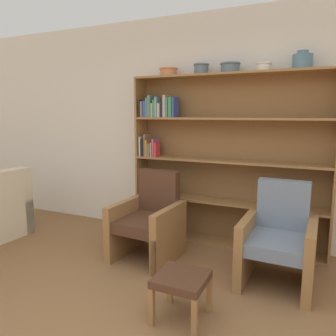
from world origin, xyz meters
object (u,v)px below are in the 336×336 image
bowl_copper (201,68)px  bowl_terracotta (264,66)px  bowl_stoneware (230,67)px  footstool (181,283)px  armchair_cushioned (278,241)px  armchair_leather (149,221)px  bowl_slate (169,72)px  bookshelf (213,161)px  vase_tall (302,61)px

bowl_copper → bowl_terracotta: (0.70, -0.00, -0.02)m
bowl_stoneware → bowl_terracotta: size_ratio=1.32×
footstool → armchair_cushioned: bearing=56.4°
armchair_leather → bowl_stoneware: bearing=-131.6°
bowl_terracotta → armchair_leather: bearing=-147.2°
bowl_copper → footstool: bearing=-75.5°
bowl_slate → bowl_copper: size_ratio=1.23×
bookshelf → bowl_slate: bearing=-177.2°
bookshelf → bowl_copper: (-0.16, -0.03, 1.07)m
bookshelf → bowl_copper: 1.08m
bowl_copper → armchair_leather: bowl_copper is taller
bookshelf → bowl_stoneware: 1.08m
armchair_leather → armchair_cushioned: 1.35m
bookshelf → armchair_cushioned: (0.85, -0.70, -0.61)m
bowl_copper → bowl_stoneware: size_ratio=0.81×
bookshelf → armchair_leather: (-0.50, -0.70, -0.61)m
bowl_slate → armchair_leather: bowl_slate is taller
bowl_slate → armchair_cushioned: bowl_slate is taller
bookshelf → bowl_slate: size_ratio=10.09×
bowl_copper → armchair_leather: bearing=-116.9°
bowl_slate → bowl_terracotta: bowl_slate is taller
bookshelf → armchair_cushioned: bearing=-39.4°
bowl_slate → vase_tall: vase_tall is taller
bowl_terracotta → bowl_slate: bearing=180.0°
bowl_terracotta → footstool: bowl_terracotta is taller
bookshelf → armchair_cushioned: 1.26m
bowl_copper → bookshelf: bearing=10.2°
bowl_stoneware → footstool: bowl_stoneware is taller
footstool → vase_tall: bearing=66.9°
bowl_stoneware → armchair_leather: bearing=-135.3°
bookshelf → armchair_cushioned: size_ratio=2.46×
vase_tall → footstool: vase_tall is taller
vase_tall → armchair_cushioned: (-0.07, -0.67, -1.69)m
bowl_terracotta → footstool: 2.39m
armchair_cushioned → footstool: bearing=58.0°
bowl_slate → armchair_leather: (0.07, -0.67, -1.66)m
bowl_slate → armchair_leather: 1.80m
bowl_copper → bowl_stoneware: 0.34m
bowl_slate → armchair_leather: size_ratio=0.24×
bookshelf → footstool: 1.78m
vase_tall → armchair_cushioned: bearing=-96.1°
bowl_slate → armchair_cushioned: size_ratio=0.24×
bowl_slate → vase_tall: 1.50m
bookshelf → vase_tall: vase_tall is taller
bowl_terracotta → vase_tall: 0.38m
bowl_stoneware → vase_tall: (0.74, 0.00, 0.02)m
bowl_copper → vase_tall: bearing=-0.0°
bowl_stoneware → armchair_cushioned: bowl_stoneware is taller
vase_tall → armchair_leather: 2.31m
bowl_slate → armchair_leather: bearing=-83.9°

